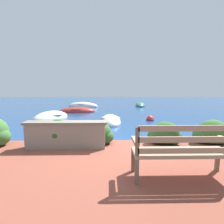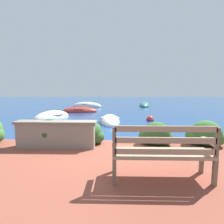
# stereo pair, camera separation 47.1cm
# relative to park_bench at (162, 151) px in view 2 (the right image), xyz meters

# --- Properties ---
(ground_plane) EXTENTS (80.00, 80.00, 0.00)m
(ground_plane) POSITION_rel_park_bench_xyz_m (-1.30, 2.26, -0.71)
(ground_plane) COLOR navy
(park_bench) EXTENTS (1.61, 0.48, 0.93)m
(park_bench) POSITION_rel_park_bench_xyz_m (0.00, 0.00, 0.00)
(park_bench) COLOR brown
(park_bench) RESTS_ON patio_terrace
(stone_wall) EXTENTS (2.06, 0.39, 0.68)m
(stone_wall) POSITION_rel_park_bench_xyz_m (-2.28, 1.61, -0.14)
(stone_wall) COLOR gray
(stone_wall) RESTS_ON patio_terrace
(hedge_clump_left) EXTENTS (1.03, 0.74, 0.70)m
(hedge_clump_left) POSITION_rel_park_bench_xyz_m (-2.53, 1.81, -0.18)
(hedge_clump_left) COLOR #284C23
(hedge_clump_left) RESTS_ON patio_terrace
(hedge_clump_centre) EXTENTS (0.89, 0.64, 0.61)m
(hedge_clump_centre) POSITION_rel_park_bench_xyz_m (-1.51, 1.97, -0.22)
(hedge_clump_centre) COLOR #2D5628
(hedge_clump_centre) RESTS_ON patio_terrace
(hedge_clump_right) EXTENTS (0.91, 0.66, 0.62)m
(hedge_clump_right) POSITION_rel_park_bench_xyz_m (0.32, 1.86, -0.22)
(hedge_clump_right) COLOR #2D5628
(hedge_clump_right) RESTS_ON patio_terrace
(hedge_clump_far_right) EXTENTS (0.98, 0.71, 0.67)m
(hedge_clump_far_right) POSITION_rel_park_bench_xyz_m (1.62, 1.85, -0.20)
(hedge_clump_far_right) COLOR #38662D
(hedge_clump_far_right) RESTS_ON patio_terrace
(rowboat_nearest) EXTENTS (1.17, 2.62, 0.67)m
(rowboat_nearest) POSITION_rel_park_bench_xyz_m (-1.08, 6.38, -0.65)
(rowboat_nearest) COLOR silver
(rowboat_nearest) RESTS_ON ground_plane
(rowboat_mid) EXTENTS (2.18, 2.76, 0.88)m
(rowboat_mid) POSITION_rel_park_bench_xyz_m (-4.51, 7.31, -0.63)
(rowboat_mid) COLOR silver
(rowboat_mid) RESTS_ON ground_plane
(rowboat_far) EXTENTS (2.77, 1.37, 0.73)m
(rowboat_far) POSITION_rel_park_bench_xyz_m (-3.62, 10.70, -0.64)
(rowboat_far) COLOR #9E2D28
(rowboat_far) RESTS_ON ground_plane
(rowboat_outer) EXTENTS (3.42, 2.14, 0.87)m
(rowboat_outer) POSITION_rel_park_bench_xyz_m (-3.79, 15.08, -0.63)
(rowboat_outer) COLOR silver
(rowboat_outer) RESTS_ON ground_plane
(rowboat_distant) EXTENTS (1.55, 3.03, 0.73)m
(rowboat_distant) POSITION_rel_park_bench_xyz_m (2.24, 15.84, -0.64)
(rowboat_distant) COLOR #336B5B
(rowboat_distant) RESTS_ON ground_plane
(mooring_buoy) EXTENTS (0.45, 0.45, 0.41)m
(mooring_buoy) POSITION_rel_park_bench_xyz_m (1.13, 6.89, -0.63)
(mooring_buoy) COLOR red
(mooring_buoy) RESTS_ON ground_plane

